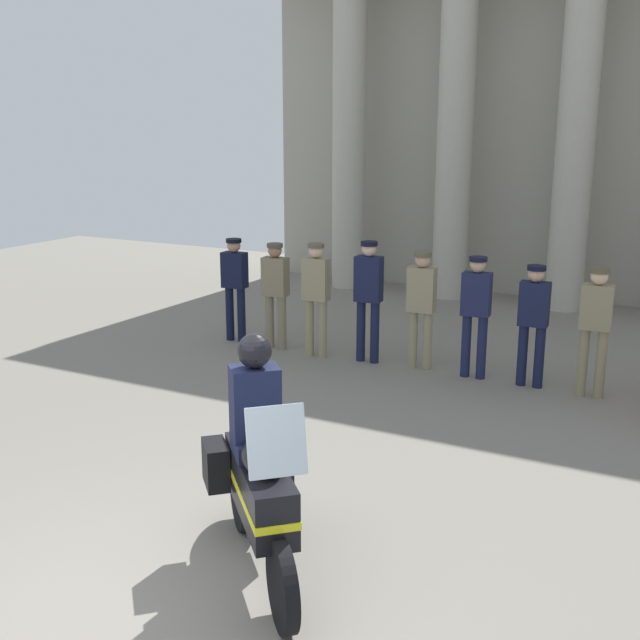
{
  "coord_description": "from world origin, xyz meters",
  "views": [
    {
      "loc": [
        3.47,
        -3.6,
        3.41
      ],
      "look_at": [
        -0.36,
        3.73,
        1.31
      ],
      "focal_mm": 44.06,
      "sensor_mm": 36.0,
      "label": 1
    }
  ],
  "objects_px": {
    "officer_in_row_3": "(368,292)",
    "officer_in_row_7": "(595,322)",
    "officer_in_row_4": "(421,301)",
    "motorcycle_with_rider": "(258,474)",
    "officer_in_row_6": "(533,316)",
    "officer_in_row_2": "(316,290)",
    "officer_in_row_0": "(235,281)",
    "officer_in_row_5": "(476,307)",
    "officer_in_row_1": "(275,287)"
  },
  "relations": [
    {
      "from": "motorcycle_with_rider",
      "to": "officer_in_row_1",
      "type": "bearing_deg",
      "value": 165.91
    },
    {
      "from": "officer_in_row_3",
      "to": "officer_in_row_7",
      "type": "bearing_deg",
      "value": 174.63
    },
    {
      "from": "officer_in_row_1",
      "to": "officer_in_row_2",
      "type": "relative_size",
      "value": 0.96
    },
    {
      "from": "officer_in_row_3",
      "to": "officer_in_row_6",
      "type": "bearing_deg",
      "value": 175.65
    },
    {
      "from": "motorcycle_with_rider",
      "to": "officer_in_row_6",
      "type": "bearing_deg",
      "value": 127.32
    },
    {
      "from": "officer_in_row_2",
      "to": "officer_in_row_5",
      "type": "distance_m",
      "value": 2.38
    },
    {
      "from": "officer_in_row_4",
      "to": "officer_in_row_7",
      "type": "height_order",
      "value": "officer_in_row_7"
    },
    {
      "from": "officer_in_row_0",
      "to": "officer_in_row_3",
      "type": "height_order",
      "value": "officer_in_row_3"
    },
    {
      "from": "officer_in_row_7",
      "to": "motorcycle_with_rider",
      "type": "distance_m",
      "value": 5.56
    },
    {
      "from": "motorcycle_with_rider",
      "to": "officer_in_row_0",
      "type": "bearing_deg",
      "value": 171.53
    },
    {
      "from": "officer_in_row_5",
      "to": "officer_in_row_7",
      "type": "bearing_deg",
      "value": 173.16
    },
    {
      "from": "officer_in_row_6",
      "to": "officer_in_row_7",
      "type": "relative_size",
      "value": 0.97
    },
    {
      "from": "officer_in_row_3",
      "to": "motorcycle_with_rider",
      "type": "relative_size",
      "value": 0.93
    },
    {
      "from": "officer_in_row_4",
      "to": "motorcycle_with_rider",
      "type": "xyz_separation_m",
      "value": [
        0.72,
        -5.46,
        -0.19
      ]
    },
    {
      "from": "officer_in_row_2",
      "to": "officer_in_row_0",
      "type": "bearing_deg",
      "value": -9.84
    },
    {
      "from": "officer_in_row_4",
      "to": "motorcycle_with_rider",
      "type": "relative_size",
      "value": 0.88
    },
    {
      "from": "officer_in_row_3",
      "to": "officer_in_row_4",
      "type": "relative_size",
      "value": 1.06
    },
    {
      "from": "officer_in_row_7",
      "to": "officer_in_row_6",
      "type": "bearing_deg",
      "value": -8.44
    },
    {
      "from": "officer_in_row_3",
      "to": "officer_in_row_7",
      "type": "xyz_separation_m",
      "value": [
        3.13,
        -0.07,
        -0.06
      ]
    },
    {
      "from": "officer_in_row_4",
      "to": "motorcycle_with_rider",
      "type": "distance_m",
      "value": 5.51
    },
    {
      "from": "officer_in_row_0",
      "to": "officer_in_row_7",
      "type": "bearing_deg",
      "value": 174.6
    },
    {
      "from": "officer_in_row_0",
      "to": "officer_in_row_1",
      "type": "relative_size",
      "value": 1.0
    },
    {
      "from": "officer_in_row_0",
      "to": "officer_in_row_3",
      "type": "distance_m",
      "value": 2.33
    },
    {
      "from": "officer_in_row_5",
      "to": "officer_in_row_3",
      "type": "bearing_deg",
      "value": -3.92
    },
    {
      "from": "officer_in_row_3",
      "to": "officer_in_row_7",
      "type": "relative_size",
      "value": 1.06
    },
    {
      "from": "officer_in_row_7",
      "to": "officer_in_row_4",
      "type": "bearing_deg",
      "value": -7.74
    },
    {
      "from": "officer_in_row_3",
      "to": "officer_in_row_2",
      "type": "bearing_deg",
      "value": 2.99
    },
    {
      "from": "officer_in_row_6",
      "to": "motorcycle_with_rider",
      "type": "bearing_deg",
      "value": 76.79
    },
    {
      "from": "officer_in_row_2",
      "to": "officer_in_row_4",
      "type": "bearing_deg",
      "value": -177.59
    },
    {
      "from": "officer_in_row_2",
      "to": "officer_in_row_5",
      "type": "bearing_deg",
      "value": 178.41
    },
    {
      "from": "officer_in_row_6",
      "to": "motorcycle_with_rider",
      "type": "distance_m",
      "value": 5.44
    },
    {
      "from": "officer_in_row_1",
      "to": "officer_in_row_6",
      "type": "height_order",
      "value": "officer_in_row_1"
    },
    {
      "from": "officer_in_row_1",
      "to": "officer_in_row_3",
      "type": "relative_size",
      "value": 0.92
    },
    {
      "from": "officer_in_row_1",
      "to": "officer_in_row_6",
      "type": "distance_m",
      "value": 3.89
    },
    {
      "from": "officer_in_row_3",
      "to": "officer_in_row_4",
      "type": "xyz_separation_m",
      "value": [
        0.78,
        0.08,
        -0.07
      ]
    },
    {
      "from": "officer_in_row_4",
      "to": "motorcycle_with_rider",
      "type": "bearing_deg",
      "value": 93.38
    },
    {
      "from": "officer_in_row_1",
      "to": "officer_in_row_5",
      "type": "bearing_deg",
      "value": 176.46
    },
    {
      "from": "officer_in_row_0",
      "to": "officer_in_row_2",
      "type": "distance_m",
      "value": 1.54
    },
    {
      "from": "officer_in_row_2",
      "to": "officer_in_row_4",
      "type": "relative_size",
      "value": 1.02
    },
    {
      "from": "officer_in_row_2",
      "to": "officer_in_row_6",
      "type": "relative_size",
      "value": 1.05
    },
    {
      "from": "officer_in_row_1",
      "to": "officer_in_row_4",
      "type": "bearing_deg",
      "value": 178.53
    },
    {
      "from": "motorcycle_with_rider",
      "to": "officer_in_row_3",
      "type": "bearing_deg",
      "value": 151.94
    },
    {
      "from": "officer_in_row_3",
      "to": "motorcycle_with_rider",
      "type": "distance_m",
      "value": 5.59
    },
    {
      "from": "officer_in_row_1",
      "to": "officer_in_row_2",
      "type": "xyz_separation_m",
      "value": [
        0.74,
        -0.07,
        0.04
      ]
    },
    {
      "from": "officer_in_row_5",
      "to": "officer_in_row_6",
      "type": "relative_size",
      "value": 1.03
    },
    {
      "from": "officer_in_row_2",
      "to": "officer_in_row_4",
      "type": "distance_m",
      "value": 1.58
    },
    {
      "from": "officer_in_row_2",
      "to": "officer_in_row_3",
      "type": "xyz_separation_m",
      "value": [
        0.8,
        0.1,
        0.04
      ]
    },
    {
      "from": "officer_in_row_7",
      "to": "officer_in_row_2",
      "type": "bearing_deg",
      "value": -3.66
    },
    {
      "from": "officer_in_row_0",
      "to": "officer_in_row_2",
      "type": "bearing_deg",
      "value": 170.16
    },
    {
      "from": "officer_in_row_1",
      "to": "officer_in_row_4",
      "type": "distance_m",
      "value": 2.31
    }
  ]
}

